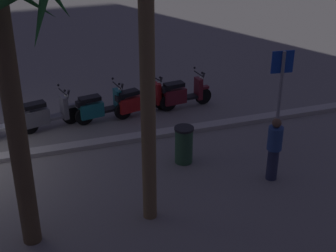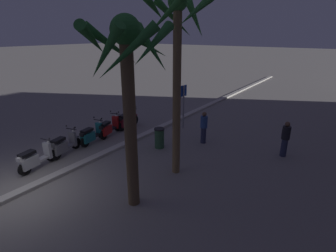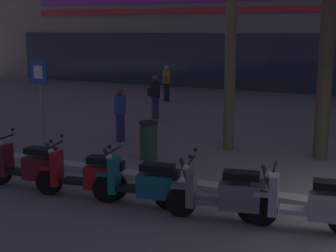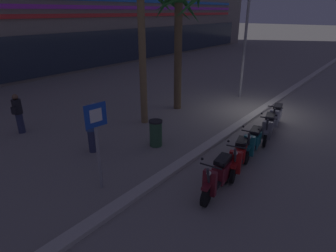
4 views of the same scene
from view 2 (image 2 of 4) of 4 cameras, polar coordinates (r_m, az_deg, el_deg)
ground_plane at (r=10.27m, az=-29.54°, el=-12.82°), size 200.00×200.00×0.00m
curb_strip at (r=10.27m, az=-29.68°, el=-12.46°), size 60.00×0.36×0.12m
scooter_maroon_tail_end at (r=14.82m, az=-8.85°, el=1.23°), size 1.73×0.58×1.17m
scooter_red_mid_rear at (r=13.87m, az=-12.64°, el=-0.35°), size 1.82×0.75×1.17m
scooter_teal_gap_after_mid at (r=13.14m, az=-16.18°, el=-1.82°), size 1.73×0.62×1.17m
scooter_grey_lead_nearest at (r=12.29m, az=-21.59°, el=-3.89°), size 1.71×0.70×1.17m
scooter_silver_mid_front at (r=11.51m, az=-26.80°, el=-6.30°), size 1.79×0.66×1.04m
crossing_sign at (r=14.40m, az=3.32°, el=5.22°), size 0.60×0.15×2.40m
palm_tree_mid_walkway at (r=9.01m, az=1.96°, el=17.56°), size 2.08×2.12×6.30m
palm_tree_near_sign at (r=7.19m, az=-8.79°, el=12.11°), size 2.48×2.46×5.53m
pedestrian_by_palm_tree at (r=12.69m, az=7.74°, el=-0.20°), size 0.34×0.34×1.56m
pedestrian_window_shopping at (r=12.28m, az=24.02°, el=-2.40°), size 0.45×0.39×1.57m
litter_bin at (r=12.16m, az=-1.87°, el=-2.57°), size 0.48×0.48×0.95m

